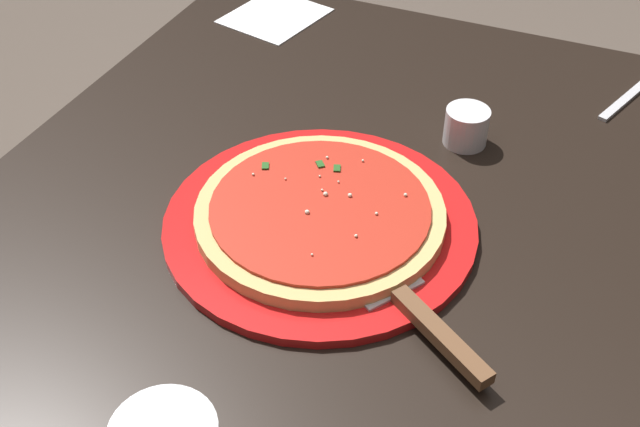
% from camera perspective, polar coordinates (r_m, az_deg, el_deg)
% --- Properties ---
extents(restaurant_table, '(1.05, 0.82, 0.73)m').
position_cam_1_polar(restaurant_table, '(0.98, 0.02, -5.98)').
color(restaurant_table, black).
rests_on(restaurant_table, ground_plane).
extents(serving_plate, '(0.35, 0.35, 0.01)m').
position_cam_1_polar(serving_plate, '(0.87, 0.00, -0.71)').
color(serving_plate, red).
rests_on(serving_plate, restaurant_table).
extents(pizza, '(0.28, 0.28, 0.02)m').
position_cam_1_polar(pizza, '(0.86, 0.00, 0.05)').
color(pizza, '#DBB26B').
rests_on(pizza, serving_plate).
extents(pizza_server, '(0.16, 0.21, 0.01)m').
position_cam_1_polar(pizza_server, '(0.77, 6.85, -7.01)').
color(pizza_server, silver).
rests_on(pizza_server, serving_plate).
extents(cup_small_sauce, '(0.06, 0.06, 0.05)m').
position_cam_1_polar(cup_small_sauce, '(1.00, 10.65, 6.26)').
color(cup_small_sauce, silver).
rests_on(cup_small_sauce, restaurant_table).
extents(napkin_folded_right, '(0.17, 0.16, 0.00)m').
position_cam_1_polar(napkin_folded_right, '(1.30, -3.32, 14.23)').
color(napkin_folded_right, white).
rests_on(napkin_folded_right, restaurant_table).
extents(fork, '(0.18, 0.08, 0.00)m').
position_cam_1_polar(fork, '(1.19, 22.25, 8.47)').
color(fork, silver).
rests_on(fork, restaurant_table).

